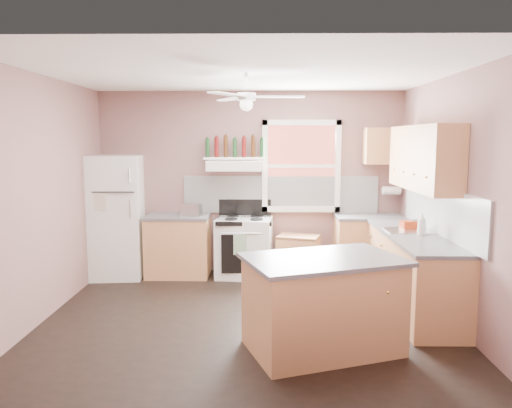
{
  "coord_description": "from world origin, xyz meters",
  "views": [
    {
      "loc": [
        0.18,
        -5.45,
        2.0
      ],
      "look_at": [
        0.1,
        0.3,
        1.25
      ],
      "focal_mm": 35.0,
      "sensor_mm": 36.0,
      "label": 1
    }
  ],
  "objects_px": {
    "refrigerator": "(116,217)",
    "stove": "(244,247)",
    "toaster": "(191,210)",
    "island": "(323,306)",
    "cart": "(298,256)"
  },
  "relations": [
    {
      "from": "stove",
      "to": "cart",
      "type": "distance_m",
      "value": 0.8
    },
    {
      "from": "island",
      "to": "stove",
      "type": "bearing_deg",
      "value": 88.64
    },
    {
      "from": "stove",
      "to": "island",
      "type": "xyz_separation_m",
      "value": [
        0.84,
        -2.56,
        0.0
      ]
    },
    {
      "from": "toaster",
      "to": "stove",
      "type": "bearing_deg",
      "value": 17.31
    },
    {
      "from": "refrigerator",
      "to": "island",
      "type": "xyz_separation_m",
      "value": [
        2.7,
        -2.54,
        -0.45
      ]
    },
    {
      "from": "toaster",
      "to": "island",
      "type": "relative_size",
      "value": 0.21
    },
    {
      "from": "stove",
      "to": "island",
      "type": "distance_m",
      "value": 2.69
    },
    {
      "from": "refrigerator",
      "to": "stove",
      "type": "relative_size",
      "value": 2.05
    },
    {
      "from": "stove",
      "to": "refrigerator",
      "type": "bearing_deg",
      "value": -173.33
    },
    {
      "from": "refrigerator",
      "to": "toaster",
      "type": "height_order",
      "value": "refrigerator"
    },
    {
      "from": "refrigerator",
      "to": "toaster",
      "type": "bearing_deg",
      "value": -6.64
    },
    {
      "from": "cart",
      "to": "island",
      "type": "relative_size",
      "value": 0.44
    },
    {
      "from": "toaster",
      "to": "island",
      "type": "bearing_deg",
      "value": -44.23
    },
    {
      "from": "refrigerator",
      "to": "stove",
      "type": "bearing_deg",
      "value": -4.37
    },
    {
      "from": "toaster",
      "to": "cart",
      "type": "bearing_deg",
      "value": 16.72
    }
  ]
}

